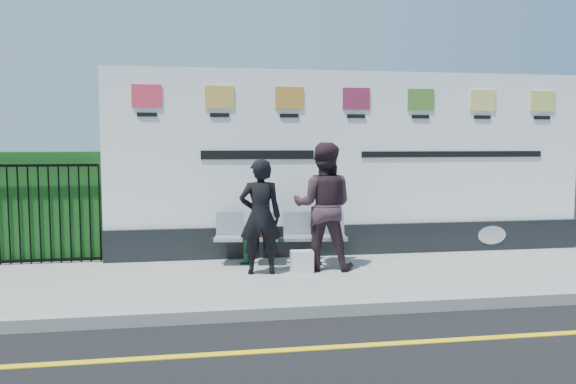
# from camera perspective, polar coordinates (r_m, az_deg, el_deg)

# --- Properties ---
(ground) EXTENTS (80.00, 80.00, 0.00)m
(ground) POSITION_cam_1_polar(r_m,az_deg,el_deg) (5.83, 12.49, -14.73)
(ground) COLOR black
(pavement) EXTENTS (14.00, 3.00, 0.12)m
(pavement) POSITION_cam_1_polar(r_m,az_deg,el_deg) (8.09, 5.85, -8.58)
(pavement) COLOR gray
(pavement) RESTS_ON ground
(kerb) EXTENTS (14.00, 0.18, 0.14)m
(kerb) POSITION_cam_1_polar(r_m,az_deg,el_deg) (6.70, 9.27, -11.42)
(kerb) COLOR gray
(kerb) RESTS_ON ground
(yellow_line) EXTENTS (14.00, 0.10, 0.01)m
(yellow_line) POSITION_cam_1_polar(r_m,az_deg,el_deg) (5.83, 12.50, -14.70)
(yellow_line) COLOR yellow
(yellow_line) RESTS_ON ground
(billboard) EXTENTS (8.00, 0.30, 3.00)m
(billboard) POSITION_cam_1_polar(r_m,az_deg,el_deg) (9.32, 6.73, 1.67)
(billboard) COLOR black
(billboard) RESTS_ON pavement
(hedge) EXTENTS (2.35, 0.70, 1.70)m
(hedge) POSITION_cam_1_polar(r_m,az_deg,el_deg) (9.77, -24.12, -1.23)
(hedge) COLOR #184E18
(hedge) RESTS_ON pavement
(railing) EXTENTS (2.05, 0.06, 1.54)m
(railing) POSITION_cam_1_polar(r_m,az_deg,el_deg) (9.34, -24.80, -2.02)
(railing) COLOR black
(railing) RESTS_ON pavement
(bench) EXTENTS (2.04, 0.78, 0.43)m
(bench) POSITION_cam_1_polar(r_m,az_deg,el_deg) (8.57, -0.75, -5.93)
(bench) COLOR #AEB1B7
(bench) RESTS_ON pavement
(woman_left) EXTENTS (0.61, 0.42, 1.62)m
(woman_left) POSITION_cam_1_polar(r_m,az_deg,el_deg) (7.87, -2.83, -2.51)
(woman_left) COLOR black
(woman_left) RESTS_ON pavement
(woman_right) EXTENTS (1.07, 0.94, 1.85)m
(woman_right) POSITION_cam_1_polar(r_m,az_deg,el_deg) (8.17, 3.60, -1.44)
(woman_right) COLOR #311F27
(woman_right) RESTS_ON pavement
(handbag_brown) EXTENTS (0.33, 0.20, 0.24)m
(handbag_brown) POSITION_cam_1_polar(r_m,az_deg,el_deg) (8.51, -2.51, -3.73)
(handbag_brown) COLOR black
(handbag_brown) RESTS_ON bench
(carrier_bag_white) EXTENTS (0.31, 0.19, 0.31)m
(carrier_bag_white) POSITION_cam_1_polar(r_m,az_deg,el_deg) (8.02, 1.42, -7.09)
(carrier_bag_white) COLOR silver
(carrier_bag_white) RESTS_ON pavement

